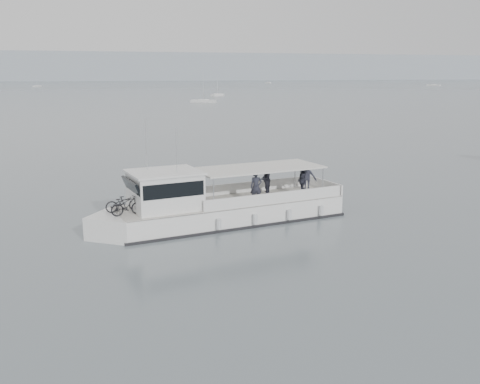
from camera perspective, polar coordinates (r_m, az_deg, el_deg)
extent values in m
plane|color=#545D63|center=(30.87, 5.49, -2.20)|extent=(1400.00, 1400.00, 0.00)
cube|color=#939EA8|center=(587.75, -16.00, 12.72)|extent=(1400.00, 90.00, 28.00)
cube|color=white|center=(28.81, -0.95, -2.28)|extent=(12.65, 5.28, 1.33)
cube|color=white|center=(26.86, -12.89, -3.71)|extent=(3.28, 3.28, 1.33)
cube|color=beige|center=(28.65, -0.96, -0.99)|extent=(12.65, 5.28, 0.06)
cube|color=black|center=(28.92, -0.95, -3.06)|extent=(12.87, 5.44, 0.18)
cube|color=white|center=(30.75, 0.88, 0.54)|extent=(8.08, 1.47, 0.61)
cube|color=white|center=(28.06, 3.82, -0.66)|extent=(8.08, 1.47, 0.61)
cube|color=white|center=(31.60, 9.06, 0.71)|extent=(0.65, 3.24, 0.61)
cube|color=white|center=(27.11, -8.01, 0.10)|extent=(3.69, 3.27, 1.84)
cube|color=black|center=(26.63, -11.26, 0.09)|extent=(0.99, 2.62, 1.18)
cube|color=black|center=(27.04, -8.03, 0.73)|extent=(3.49, 3.28, 0.72)
cube|color=white|center=(26.91, -8.08, 2.12)|extent=(3.93, 3.51, 0.10)
cube|color=silver|center=(29.03, 1.95, 2.59)|extent=(7.37, 4.19, 0.08)
cylinder|color=silver|center=(26.53, -2.83, -0.24)|extent=(0.07, 0.07, 1.69)
cylinder|color=silver|center=(29.12, -5.09, 0.89)|extent=(0.07, 0.07, 1.69)
cylinder|color=silver|center=(29.69, 8.83, 1.01)|extent=(0.07, 0.07, 1.69)
cylinder|color=silver|center=(32.02, 5.89, 1.94)|extent=(0.07, 0.07, 1.69)
cylinder|color=silver|center=(27.40, -9.99, 5.05)|extent=(0.04, 0.04, 2.66)
cylinder|color=silver|center=(26.20, -6.80, 4.36)|extent=(0.04, 0.04, 2.25)
cylinder|color=silver|center=(26.60, -2.28, -3.44)|extent=(0.28, 0.28, 0.51)
cylinder|color=silver|center=(27.47, 1.63, -2.91)|extent=(0.28, 0.28, 0.51)
cylinder|color=silver|center=(28.45, 5.27, -2.41)|extent=(0.28, 0.28, 0.51)
cylinder|color=silver|center=(29.55, 8.66, -1.94)|extent=(0.28, 0.28, 0.51)
imported|color=black|center=(27.05, -12.37, -1.10)|extent=(1.83, 0.90, 0.92)
imported|color=black|center=(26.27, -11.93, -1.43)|extent=(1.67, 0.72, 0.97)
imported|color=#2A2C39|center=(28.10, 1.73, 0.54)|extent=(0.66, 0.46, 1.72)
imported|color=#2A2C39|center=(30.18, 2.66, 1.37)|extent=(1.00, 1.05, 1.72)
imported|color=#2A2C39|center=(29.89, 6.65, 1.19)|extent=(0.89, 1.08, 1.72)
imported|color=#2A2C39|center=(31.29, 7.20, 1.68)|extent=(1.20, 0.82, 1.72)
cube|color=white|center=(361.30, 19.95, 10.66)|extent=(6.83, 8.13, 0.75)
cube|color=white|center=(361.29, 19.95, 10.71)|extent=(3.50, 3.64, 0.45)
cylinder|color=silver|center=(361.23, 20.01, 11.41)|extent=(0.08, 0.08, 8.94)
cube|color=white|center=(189.31, -2.43, 10.30)|extent=(5.39, 4.70, 0.75)
cube|color=white|center=(189.30, -2.43, 10.39)|extent=(2.44, 2.37, 0.45)
cylinder|color=silver|center=(189.21, -2.44, 11.30)|extent=(0.08, 0.08, 6.00)
cube|color=white|center=(147.43, -3.93, 9.63)|extent=(6.75, 5.97, 0.75)
cube|color=white|center=(147.42, -3.93, 9.75)|extent=(3.08, 2.99, 0.45)
cylinder|color=silver|center=(147.28, -3.95, 11.21)|extent=(0.08, 0.08, 7.55)
cube|color=white|center=(335.00, -20.82, 10.50)|extent=(4.67, 6.40, 0.75)
cube|color=white|center=(334.99, -20.83, 10.55)|extent=(2.55, 2.73, 0.45)
cylinder|color=silver|center=(334.93, -20.87, 11.13)|extent=(0.08, 0.08, 6.82)
cube|color=white|center=(423.14, 3.01, 11.56)|extent=(3.73, 5.18, 0.75)
cube|color=white|center=(423.13, 3.01, 11.60)|extent=(2.05, 2.20, 0.45)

